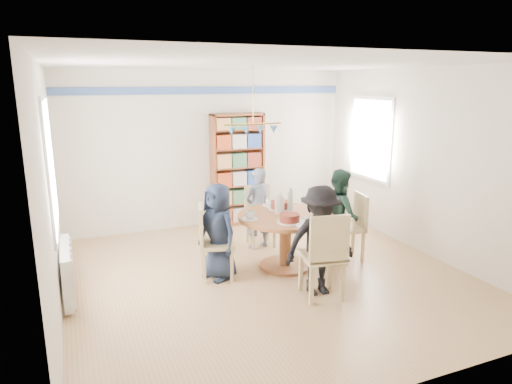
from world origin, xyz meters
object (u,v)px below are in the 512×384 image
radiator (67,271)px  person_right (340,214)px  chair_left (210,239)px  chair_far (259,213)px  chair_near (325,252)px  person_near (320,241)px  person_left (218,231)px  bookshelf (238,170)px  person_far (258,208)px  chair_right (353,223)px  dining_table (286,228)px

radiator → person_right: bearing=-1.1°
chair_left → chair_far: bearing=41.3°
radiator → chair_near: size_ratio=0.95×
person_near → person_right: bearing=50.4°
person_left → bookshelf: 2.40m
chair_far → radiator: bearing=-162.2°
radiator → person_far: 2.83m
chair_near → chair_right: bearing=42.9°
chair_near → person_left: bearing=131.6°
person_left → bookshelf: bearing=131.6°
person_right → person_near: bearing=149.7°
radiator → person_near: 2.96m
dining_table → chair_far: 1.01m
person_near → person_left: bearing=140.8°
chair_right → chair_left: bearing=177.0°
dining_table → person_near: person_near is taller
dining_table → chair_right: bearing=-3.0°
person_near → bookshelf: 3.04m
radiator → chair_left: chair_left is taller
person_left → person_near: 1.32m
dining_table → chair_right: chair_right is taller
person_left → bookshelf: size_ratio=0.64×
chair_near → dining_table: bearing=89.6°
chair_near → person_left: (-0.94, 1.06, 0.05)m
person_right → bookshelf: 2.27m
chair_left → person_left: 0.14m
chair_left → person_near: size_ratio=0.73×
chair_left → person_right: bearing=-0.5°
chair_near → person_far: bearing=91.3°
chair_right → chair_near: 1.44m
person_right → chair_near: bearing=153.6°
person_far → person_near: person_near is taller
chair_left → person_far: (1.00, 0.80, 0.09)m
radiator → person_near: (2.78, -0.99, 0.32)m
person_far → dining_table: bearing=79.8°
person_right → bookshelf: bearing=33.3°
chair_far → person_left: person_left is taller
chair_left → bookshelf: bearing=61.1°
chair_near → radiator: bearing=157.4°
radiator → chair_left: (1.72, -0.06, 0.19)m
chair_left → chair_far: chair_left is taller
radiator → chair_far: size_ratio=1.09×
chair_left → person_near: bearing=-41.4°
chair_near → chair_left: bearing=133.6°
radiator → person_right: size_ratio=0.77×
chair_left → person_near: person_near is taller
chair_far → person_right: 1.29m
chair_left → chair_near: (1.04, -1.09, 0.05)m
person_left → person_near: person_near is taller
dining_table → person_right: 0.89m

